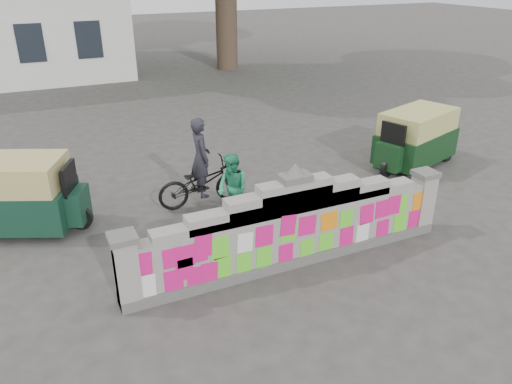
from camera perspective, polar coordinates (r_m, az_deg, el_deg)
ground at (r=9.49m, az=4.12°, el=-8.06°), size 100.00×100.00×0.00m
parapet_wall at (r=9.10m, az=4.28°, el=-4.10°), size 6.48×0.44×2.01m
cyclist_bike at (r=11.48m, az=-6.21°, el=1.04°), size 2.07×0.77×1.08m
cyclist_rider at (r=11.33m, az=-6.29°, el=2.77°), size 0.45×0.68×1.83m
pedestrian at (r=10.61m, az=-2.70°, el=0.41°), size 0.77×0.87×1.52m
rickshaw_left at (r=11.36m, az=-25.96°, el=-0.23°), size 2.90×2.19×1.56m
rickshaw_right at (r=14.36m, az=17.73°, el=5.99°), size 2.83×1.96×1.52m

